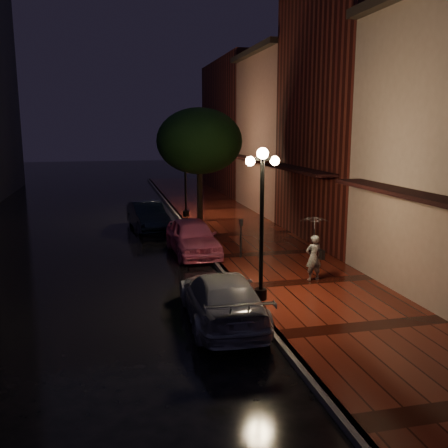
{
  "coord_description": "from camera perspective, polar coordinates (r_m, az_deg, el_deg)",
  "views": [
    {
      "loc": [
        -3.76,
        -18.06,
        5.0
      ],
      "look_at": [
        0.43,
        -0.0,
        1.4
      ],
      "focal_mm": 40.0,
      "sensor_mm": 36.0,
      "label": 1
    }
  ],
  "objects": [
    {
      "name": "parking_meter",
      "position": [
        18.74,
        1.94,
        -1.19
      ],
      "size": [
        0.16,
        0.14,
        1.48
      ],
      "rotation": [
        0.0,
        0.0,
        0.33
      ],
      "color": "black",
      "rests_on": "sidewalk"
    },
    {
      "name": "pink_car",
      "position": [
        19.87,
        -3.62,
        -1.47
      ],
      "size": [
        1.9,
        4.3,
        1.44
      ],
      "primitive_type": "imported",
      "rotation": [
        0.0,
        0.0,
        0.05
      ],
      "color": "#D85983",
      "rests_on": "ground"
    },
    {
      "name": "storefront_extra",
      "position": [
        39.55,
        2.76,
        10.97
      ],
      "size": [
        5.0,
        12.0,
        10.0
      ],
      "primitive_type": "cube",
      "color": "#511914",
      "rests_on": "ground"
    },
    {
      "name": "streetlamp_near",
      "position": [
        13.9,
        4.34,
        1.02
      ],
      "size": [
        0.96,
        0.36,
        4.31
      ],
      "color": "black",
      "rests_on": "sidewalk"
    },
    {
      "name": "silver_car",
      "position": [
        13.04,
        -0.25,
        -8.44
      ],
      "size": [
        2.0,
        4.61,
        1.32
      ],
      "primitive_type": "imported",
      "rotation": [
        0.0,
        0.0,
        3.11
      ],
      "color": "#9999A0",
      "rests_on": "ground"
    },
    {
      "name": "sidewalk",
      "position": [
        19.66,
        5.18,
        -3.56
      ],
      "size": [
        4.5,
        60.0,
        0.15
      ],
      "primitive_type": "cube",
      "color": "#43130C",
      "rests_on": "ground"
    },
    {
      "name": "curb",
      "position": [
        19.09,
        -1.27,
        -3.96
      ],
      "size": [
        0.25,
        60.0,
        0.15
      ],
      "primitive_type": "cube",
      "color": "#595451",
      "rests_on": "ground"
    },
    {
      "name": "woman_with_umbrella",
      "position": [
        16.12,
        10.29,
        -1.62
      ],
      "size": [
        0.87,
        0.88,
        2.08
      ],
      "rotation": [
        0.0,
        0.0,
        3.21
      ],
      "color": "silver",
      "rests_on": "sidewalk"
    },
    {
      "name": "storefront_mid",
      "position": [
        22.77,
        15.47,
        11.86
      ],
      "size": [
        5.0,
        8.0,
        11.0
      ],
      "primitive_type": "cube",
      "color": "#511914",
      "rests_on": "ground"
    },
    {
      "name": "navy_car",
      "position": [
        25.0,
        -8.71,
        0.92
      ],
      "size": [
        1.97,
        4.29,
        1.36
      ],
      "primitive_type": "imported",
      "rotation": [
        0.0,
        0.0,
        0.13
      ],
      "color": "black",
      "rests_on": "ground"
    },
    {
      "name": "storefront_far",
      "position": [
        30.05,
        8.03,
        9.93
      ],
      "size": [
        5.0,
        8.0,
        9.0
      ],
      "primitive_type": "cube",
      "color": "#8C5951",
      "rests_on": "ground"
    },
    {
      "name": "streetlamp_far",
      "position": [
        27.47,
        -4.44,
        5.94
      ],
      "size": [
        0.96,
        0.36,
        4.31
      ],
      "color": "black",
      "rests_on": "sidewalk"
    },
    {
      "name": "street_tree",
      "position": [
        24.45,
        -2.81,
        9.21
      ],
      "size": [
        4.16,
        4.16,
        5.8
      ],
      "color": "black",
      "rests_on": "sidewalk"
    },
    {
      "name": "ground",
      "position": [
        19.11,
        -1.27,
        -4.18
      ],
      "size": [
        120.0,
        120.0,
        0.0
      ],
      "primitive_type": "plane",
      "color": "black",
      "rests_on": "ground"
    }
  ]
}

